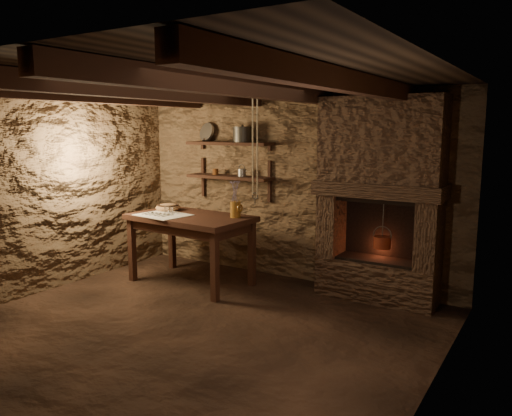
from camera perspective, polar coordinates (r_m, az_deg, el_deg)
The scene contains 24 objects.
floor at distance 5.12m, azimuth -7.03°, elevation -13.40°, with size 4.50×4.50×0.00m, color black.
back_wall at distance 6.45m, azimuth 4.00°, elevation 2.39°, with size 4.50×0.04×2.40m, color brown.
left_wall at distance 6.44m, azimuth -23.02°, elevation 1.68°, with size 0.04×4.00×2.40m, color brown.
right_wall at distance 3.81m, azimuth 19.96°, elevation -2.89°, with size 0.04×4.00×2.40m, color brown.
ceiling at distance 4.75m, azimuth -7.61°, elevation 14.42°, with size 4.50×4.00×0.04m, color black.
beam_far_left at distance 5.81m, azimuth -19.35°, elevation 12.13°, with size 0.14×3.95×0.16m, color black.
beam_mid_left at distance 5.07m, azimuth -12.07°, elevation 12.94°, with size 0.14×3.95×0.16m, color black.
beam_mid_right at distance 4.44m, azimuth -2.46°, elevation 13.69°, with size 0.14×3.95×0.16m, color black.
beam_far_right at distance 3.97m, azimuth 9.92°, elevation 14.11°, with size 0.14×3.95×0.16m, color black.
shelf_lower at distance 6.74m, azimuth -3.04°, elevation 3.55°, with size 1.25×0.30×0.04m, color black.
shelf_upper at distance 6.71m, azimuth -3.07°, elevation 7.38°, with size 1.25×0.30×0.04m, color black.
hearth at distance 5.75m, azimuth 13.97°, elevation 1.58°, with size 1.43×0.51×2.30m.
work_table at distance 6.37m, azimuth -7.45°, elevation -4.41°, with size 1.58×0.96×0.88m.
linen_cloth at distance 6.34m, azimuth -10.56°, elevation -0.78°, with size 0.62×0.50×0.01m, color white.
pewter_cutlery_row at distance 6.33m, azimuth -10.68°, elevation -0.72°, with size 0.52×0.20×0.01m, color gray, non-canonical shape.
drinking_glasses at distance 6.41m, azimuth -9.71°, elevation -0.26°, with size 0.20×0.06×0.08m, color white, non-canonical shape.
stoneware_jug at distance 6.06m, azimuth -2.35°, elevation 0.71°, with size 0.15×0.15×0.45m.
wooden_bowl at distance 6.69m, azimuth -10.02°, elevation 0.04°, with size 0.33×0.33×0.12m, color #946840.
iron_stockpot at distance 6.59m, azimuth -1.56°, elevation 8.31°, with size 0.24×0.24×0.18m, color #2C2A27.
tin_pan at distance 7.06m, azimuth -5.64°, elevation 8.65°, with size 0.26×0.26×0.03m, color #A1A19C.
small_kettle at distance 6.63m, azimuth -1.63°, elevation 4.07°, with size 0.14×0.11×0.15m, color #A1A19C, non-canonical shape.
rusty_tin at distance 6.88m, azimuth -4.65°, elevation 4.15°, with size 0.08×0.08×0.08m, color #4F260F.
red_pot at distance 5.77m, azimuth 14.23°, elevation -3.73°, with size 0.25×0.25×0.54m.
hanging_ropes at distance 5.56m, azimuth -0.12°, elevation 7.53°, with size 0.08×0.08×1.20m, color beige, non-canonical shape.
Camera 1 is at (3.00, -3.66, 1.96)m, focal length 35.00 mm.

